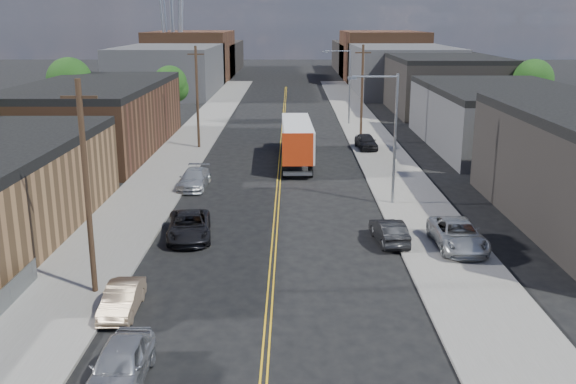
{
  "coord_description": "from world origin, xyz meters",
  "views": [
    {
      "loc": [
        0.97,
        -17.74,
        12.46
      ],
      "look_at": [
        0.79,
        19.11,
        2.5
      ],
      "focal_mm": 40.0,
      "sensor_mm": 36.0,
      "label": 1
    }
  ],
  "objects_px": {
    "car_left_c": "(189,226)",
    "car_right_oncoming": "(389,231)",
    "car_left_b": "(122,299)",
    "car_right_lot_c": "(366,141)",
    "semi_truck": "(297,138)",
    "car_left_d": "(194,179)",
    "car_right_lot_a": "(458,235)",
    "car_left_a": "(120,365)"
  },
  "relations": [
    {
      "from": "car_left_c",
      "to": "car_right_oncoming",
      "type": "height_order",
      "value": "car_left_c"
    },
    {
      "from": "car_left_b",
      "to": "car_right_oncoming",
      "type": "relative_size",
      "value": 0.93
    },
    {
      "from": "car_left_c",
      "to": "car_right_lot_c",
      "type": "height_order",
      "value": "car_right_lot_c"
    },
    {
      "from": "car_left_b",
      "to": "car_left_c",
      "type": "height_order",
      "value": "car_left_c"
    },
    {
      "from": "semi_truck",
      "to": "car_left_d",
      "type": "height_order",
      "value": "semi_truck"
    },
    {
      "from": "car_right_lot_a",
      "to": "car_right_lot_c",
      "type": "relative_size",
      "value": 1.27
    },
    {
      "from": "semi_truck",
      "to": "car_right_oncoming",
      "type": "distance_m",
      "value": 22.69
    },
    {
      "from": "car_left_d",
      "to": "car_right_oncoming",
      "type": "height_order",
      "value": "car_left_d"
    },
    {
      "from": "car_left_d",
      "to": "car_left_b",
      "type": "bearing_deg",
      "value": -87.82
    },
    {
      "from": "semi_truck",
      "to": "car_left_c",
      "type": "relative_size",
      "value": 2.72
    },
    {
      "from": "car_left_d",
      "to": "car_right_lot_c",
      "type": "distance_m",
      "value": 20.79
    },
    {
      "from": "semi_truck",
      "to": "car_right_oncoming",
      "type": "relative_size",
      "value": 3.46
    },
    {
      "from": "car_left_a",
      "to": "car_left_c",
      "type": "bearing_deg",
      "value": 90.45
    },
    {
      "from": "car_right_lot_a",
      "to": "car_right_lot_c",
      "type": "height_order",
      "value": "car_right_lot_a"
    },
    {
      "from": "car_right_oncoming",
      "to": "car_right_lot_a",
      "type": "bearing_deg",
      "value": 156.14
    },
    {
      "from": "car_left_d",
      "to": "car_right_oncoming",
      "type": "bearing_deg",
      "value": -41.29
    },
    {
      "from": "semi_truck",
      "to": "car_left_a",
      "type": "height_order",
      "value": "semi_truck"
    },
    {
      "from": "car_left_a",
      "to": "car_right_lot_c",
      "type": "distance_m",
      "value": 43.94
    },
    {
      "from": "car_left_a",
      "to": "car_left_c",
      "type": "relative_size",
      "value": 0.85
    },
    {
      "from": "car_left_a",
      "to": "car_left_d",
      "type": "bearing_deg",
      "value": 93.4
    },
    {
      "from": "car_left_d",
      "to": "car_right_lot_a",
      "type": "bearing_deg",
      "value": -36.85
    },
    {
      "from": "semi_truck",
      "to": "car_left_d",
      "type": "bearing_deg",
      "value": -130.8
    },
    {
      "from": "car_left_b",
      "to": "car_right_oncoming",
      "type": "distance_m",
      "value": 15.91
    },
    {
      "from": "car_left_d",
      "to": "car_left_c",
      "type": "bearing_deg",
      "value": -80.9
    },
    {
      "from": "car_right_lot_a",
      "to": "car_left_d",
      "type": "bearing_deg",
      "value": 139.97
    },
    {
      "from": "car_left_b",
      "to": "car_right_lot_a",
      "type": "height_order",
      "value": "car_right_lot_a"
    },
    {
      "from": "car_left_a",
      "to": "car_right_oncoming",
      "type": "bearing_deg",
      "value": 52.49
    },
    {
      "from": "car_left_d",
      "to": "car_right_lot_c",
      "type": "height_order",
      "value": "car_right_lot_c"
    },
    {
      "from": "car_right_oncoming",
      "to": "semi_truck",
      "type": "bearing_deg",
      "value": -83.1
    },
    {
      "from": "car_right_oncoming",
      "to": "car_left_a",
      "type": "bearing_deg",
      "value": 45.92
    },
    {
      "from": "car_left_d",
      "to": "car_right_lot_c",
      "type": "bearing_deg",
      "value": 47.09
    },
    {
      "from": "car_left_a",
      "to": "car_right_lot_a",
      "type": "height_order",
      "value": "car_right_lot_a"
    },
    {
      "from": "car_left_d",
      "to": "car_right_oncoming",
      "type": "xyz_separation_m",
      "value": [
        13.0,
        -12.33,
        -0.04
      ]
    },
    {
      "from": "car_left_c",
      "to": "car_left_d",
      "type": "bearing_deg",
      "value": 89.57
    },
    {
      "from": "semi_truck",
      "to": "car_left_d",
      "type": "xyz_separation_m",
      "value": [
        -7.9,
        -9.74,
        -1.42
      ]
    },
    {
      "from": "car_left_a",
      "to": "car_left_c",
      "type": "height_order",
      "value": "car_left_a"
    },
    {
      "from": "car_right_lot_c",
      "to": "car_left_d",
      "type": "bearing_deg",
      "value": -141.12
    },
    {
      "from": "car_left_a",
      "to": "car_right_lot_c",
      "type": "bearing_deg",
      "value": 72.8
    },
    {
      "from": "semi_truck",
      "to": "car_right_lot_c",
      "type": "height_order",
      "value": "semi_truck"
    },
    {
      "from": "car_left_d",
      "to": "car_right_lot_c",
      "type": "xyz_separation_m",
      "value": [
        14.72,
        14.68,
        0.16
      ]
    },
    {
      "from": "car_right_oncoming",
      "to": "car_right_lot_a",
      "type": "distance_m",
      "value": 3.83
    },
    {
      "from": "semi_truck",
      "to": "car_right_lot_c",
      "type": "xyz_separation_m",
      "value": [
        6.82,
        4.94,
        -1.27
      ]
    }
  ]
}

